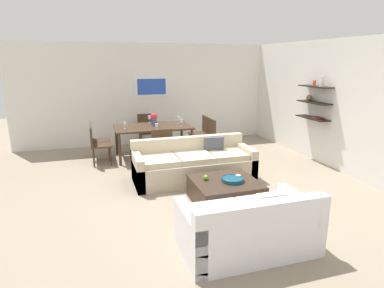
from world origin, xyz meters
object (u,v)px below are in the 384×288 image
Objects in this scene: decorative_bowl at (233,179)px; dining_chair_right_near at (208,135)px; apple_on_coffee_table at (206,177)px; dining_chair_right_far at (201,131)px; coffee_table at (225,191)px; wine_glass_left_near at (125,124)px; wine_glass_right_near at (181,121)px; wine_glass_right_far at (179,118)px; wine_glass_foot at (156,125)px; dining_chair_left_near at (97,142)px; sofa_beige at (194,165)px; candle_jar at (238,177)px; dining_chair_left_far at (97,138)px; centerpiece_vase at (154,119)px; loveseat_white at (248,228)px; dining_chair_head at (147,129)px; dining_table at (153,129)px; wine_glass_head at (149,118)px; dining_chair_foot at (161,146)px.

decorative_bowl is 0.41× the size of dining_chair_right_near.
dining_chair_right_far is (0.96, 3.04, 0.08)m from apple_on_coffee_table.
wine_glass_left_near is at bearing 114.84° from coffee_table.
wine_glass_right_near reaches higher than decorative_bowl.
wine_glass_right_far is 0.89m from wine_glass_foot.
wine_glass_left_near is (0.63, 0.10, 0.36)m from dining_chair_left_near.
sofa_beige is at bearing 102.17° from decorative_bowl.
wine_glass_foot reaches higher than dining_chair_left_near.
candle_jar is 0.53× the size of wine_glass_right_near.
wine_glass_left_near reaches higher than sofa_beige.
dining_chair_left_near is (-2.16, 2.68, 0.09)m from candle_jar.
dining_chair_left_far is at bearing 122.15° from decorative_bowl.
decorative_bowl is 3.14m from centerpiece_vase.
wine_glass_left_near is (-1.30, 2.80, 0.67)m from coffee_table.
dining_chair_left_near is at bearing -169.55° from wine_glass_right_far.
dining_chair_right_far is at bearing 90.00° from dining_chair_right_near.
decorative_bowl is at bearing -77.83° from sofa_beige.
loveseat_white is 1.83× the size of dining_chair_head.
centerpiece_vase reaches higher than wine_glass_right_near.
wine_glass_foot is (-0.37, 3.82, 0.56)m from loveseat_white.
sofa_beige is 1.85m from dining_table.
wine_glass_foot is at bearing -90.00° from dining_chair_head.
apple_on_coffee_table is at bearing 155.34° from decorative_bowl.
dining_chair_left_near is 0.47m from dining_chair_left_far.
wine_glass_left_near reaches higher than dining_table.
wine_glass_head reaches higher than wine_glass_right_near.
coffee_table is 2.63m from wine_glass_foot.
dining_chair_left_far is at bearing 176.94° from wine_glass_right_far.
wine_glass_right_far is at bearing -26.40° from wine_glass_head.
wine_glass_head is (-0.73, 3.45, 0.46)m from decorative_bowl.
wine_glass_foot reaches higher than dining_chair_left_far.
dining_chair_head is at bearing 92.26° from centerpiece_vase.
dining_chair_foot is 1.30m from wine_glass_right_far.
dining_chair_right_near is (0.00, -0.47, 0.00)m from dining_chair_right_far.
dining_chair_foot is 1.10m from wine_glass_right_near.
wine_glass_head is at bearing 138.58° from wine_glass_right_near.
candle_jar is at bearing -77.35° from dining_chair_head.
wine_glass_head is at bearing 90.00° from wine_glass_foot.
sofa_beige is 27.61× the size of candle_jar.
sofa_beige is 2.61× the size of dining_chair_right_near.
loveseat_white is 4.16m from dining_chair_right_near.
apple_on_coffee_table is 0.10× the size of dining_chair_foot.
decorative_bowl is 3.42m from dining_chair_left_near.
dining_chair_right_far and dining_chair_left_near have the same top height.
candle_jar is 0.47× the size of wine_glass_head.
dining_chair_left_near is (-1.76, 1.52, 0.21)m from sofa_beige.
wine_glass_right_far reaches higher than dining_chair_head.
dining_chair_left_near is 1.00× the size of dining_chair_left_far.
decorative_bowl is at bearing -79.44° from dining_chair_head.
dining_chair_right_far is 1.51m from wine_glass_foot.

